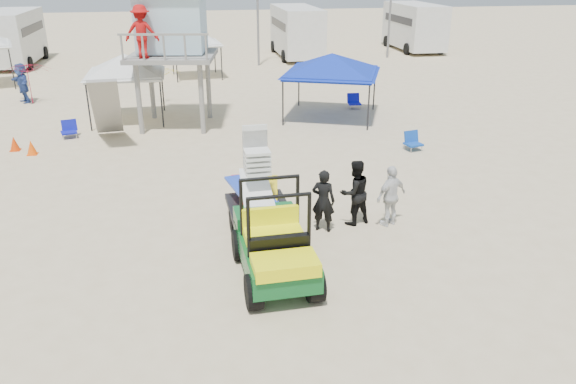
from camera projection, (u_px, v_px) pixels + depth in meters
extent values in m
plane|color=beige|center=(290.00, 321.00, 10.23)|extent=(140.00, 140.00, 0.00)
cube|color=#0D5321|center=(275.00, 253.00, 11.41)|extent=(1.42, 2.72, 0.47)
cube|color=#FBF70D|center=(275.00, 240.00, 11.30)|extent=(1.25, 0.79, 0.26)
cylinder|color=black|center=(252.00, 291.00, 10.53)|extent=(0.32, 0.70, 0.68)
cube|color=black|center=(260.00, 210.00, 13.53)|extent=(1.52, 2.16, 0.13)
cylinder|color=black|center=(235.00, 221.00, 13.52)|extent=(0.24, 0.56, 0.56)
imported|color=black|center=(323.00, 201.00, 13.40)|extent=(0.67, 0.58, 1.56)
imported|color=black|center=(355.00, 192.00, 13.75)|extent=(0.95, 0.83, 1.65)
imported|color=silver|center=(391.00, 196.00, 13.69)|extent=(0.98, 0.73, 1.55)
cylinder|color=gray|center=(143.00, 100.00, 20.68)|extent=(0.19, 0.19, 2.64)
cube|color=gray|center=(173.00, 56.00, 21.39)|extent=(3.64, 3.64, 0.17)
cube|color=#AACBDB|center=(170.00, 21.00, 21.21)|extent=(2.74, 2.47, 2.22)
imported|color=#B20F0F|center=(146.00, 32.00, 19.90)|extent=(1.20, 0.69, 1.86)
cylinder|color=black|center=(299.00, 106.00, 21.45)|extent=(0.06, 0.06, 1.89)
pyramid|color=#0F2AAA|center=(332.00, 53.00, 22.60)|extent=(4.58, 4.58, 0.80)
cube|color=#0F2AAA|center=(332.00, 73.00, 22.91)|extent=(4.58, 4.58, 0.18)
cylinder|color=black|center=(88.00, 106.00, 21.33)|extent=(0.06, 0.06, 1.94)
pyramid|color=silver|center=(123.00, 54.00, 22.13)|extent=(2.91, 2.91, 0.80)
cube|color=silver|center=(125.00, 74.00, 22.44)|extent=(2.91, 2.91, 0.18)
cylinder|color=black|center=(174.00, 64.00, 30.03)|extent=(0.06, 0.06, 1.90)
pyramid|color=silver|center=(195.00, 29.00, 30.68)|extent=(2.81, 2.81, 0.80)
cube|color=silver|center=(195.00, 44.00, 30.99)|extent=(2.81, 2.81, 0.18)
imported|color=red|center=(29.00, 83.00, 25.46)|extent=(2.23, 2.26, 1.86)
imported|color=yellow|center=(163.00, 85.00, 25.61)|extent=(2.57, 2.57, 1.65)
cone|color=#FF5208|center=(31.00, 147.00, 18.94)|extent=(0.34, 0.34, 0.50)
cone|color=#DD3A06|center=(14.00, 144.00, 19.35)|extent=(0.34, 0.34, 0.50)
cube|color=#0E15A2|center=(69.00, 132.00, 20.73)|extent=(0.66, 0.63, 0.06)
cube|color=#0E15A2|center=(69.00, 125.00, 20.87)|extent=(0.57, 0.32, 0.44)
cylinder|color=#B2B2B7|center=(62.00, 137.00, 20.56)|extent=(0.03, 0.03, 0.20)
cube|color=#0F41A5|center=(413.00, 144.00, 19.38)|extent=(0.64, 0.61, 0.06)
cube|color=#0F41A5|center=(411.00, 137.00, 19.52)|extent=(0.57, 0.29, 0.44)
cylinder|color=#B2B2B7|center=(409.00, 150.00, 19.21)|extent=(0.03, 0.03, 0.20)
cube|color=#1014B6|center=(355.00, 104.00, 24.89)|extent=(0.59, 0.55, 0.06)
cube|color=#1014B6|center=(353.00, 98.00, 25.04)|extent=(0.55, 0.22, 0.44)
cylinder|color=#B2B2B7|center=(351.00, 107.00, 24.72)|extent=(0.03, 0.03, 0.20)
cube|color=silver|center=(13.00, 36.00, 34.85)|extent=(2.50, 6.80, 3.00)
cube|color=black|center=(11.00, 29.00, 34.68)|extent=(2.54, 5.44, 0.50)
cube|color=silver|center=(161.00, 30.00, 37.71)|extent=(2.50, 6.50, 3.00)
cube|color=black|center=(160.00, 24.00, 37.54)|extent=(2.54, 5.20, 0.50)
cylinder|color=black|center=(142.00, 56.00, 36.12)|extent=(0.25, 0.80, 0.80)
cube|color=silver|center=(296.00, 30.00, 37.83)|extent=(2.50, 7.00, 3.00)
cube|color=black|center=(297.00, 23.00, 37.66)|extent=(2.54, 5.60, 0.50)
cylinder|color=black|center=(284.00, 56.00, 36.11)|extent=(0.25, 0.80, 0.80)
cube|color=silver|center=(414.00, 25.00, 40.69)|extent=(2.50, 6.60, 3.00)
cube|color=black|center=(415.00, 19.00, 40.52)|extent=(2.54, 5.28, 0.50)
cylinder|color=black|center=(407.00, 49.00, 39.08)|extent=(0.25, 0.80, 0.80)
imported|color=#467646|center=(148.00, 67.00, 30.10)|extent=(0.97, 0.94, 1.57)
imported|color=#2F478D|center=(22.00, 83.00, 25.74)|extent=(1.29, 1.71, 1.80)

